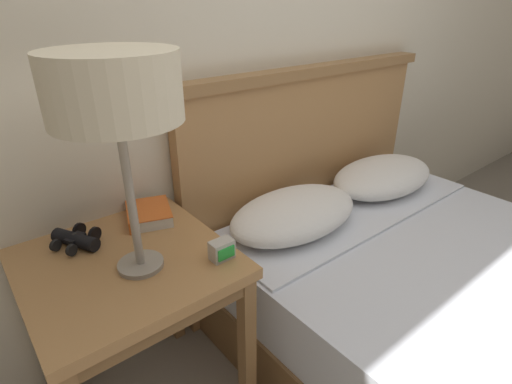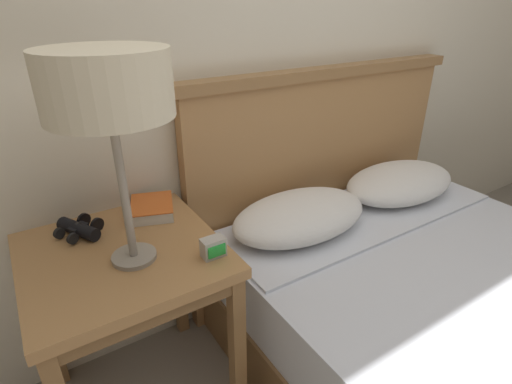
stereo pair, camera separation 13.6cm
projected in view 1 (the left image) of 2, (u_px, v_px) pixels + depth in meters
wall_back at (243, 16)px, 1.52m from camera, size 8.00×0.06×2.60m
nightstand at (130, 283)px, 1.22m from camera, size 0.58×0.58×0.67m
bed at (453, 310)px, 1.53m from camera, size 1.47×1.84×1.10m
table_lamp at (114, 91)px, 0.93m from camera, size 0.32×0.32×0.59m
book_on_nightstand at (148, 214)px, 1.39m from camera, size 0.20×0.22×0.04m
binoculars_pair at (76, 239)px, 1.24m from camera, size 0.16×0.16×0.05m
alarm_clock at (222, 250)px, 1.17m from camera, size 0.07×0.05×0.06m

